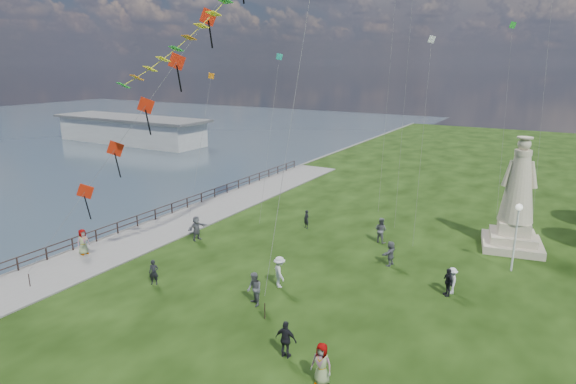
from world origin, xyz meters
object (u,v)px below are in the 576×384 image
Objects in this scene: person_10 at (83,243)px; statue at (516,207)px; person_2 at (280,272)px; person_5 at (197,228)px; pier_pavilion at (131,130)px; person_6 at (306,219)px; person_11 at (390,253)px; person_3 at (286,339)px; person_8 at (452,281)px; person_7 at (381,230)px; person_0 at (154,272)px; person_4 at (322,364)px; person_9 at (448,282)px; person_1 at (254,289)px; lamppost at (517,223)px.

statue is at bearing -48.56° from person_10.
person_2 is 1.01× the size of person_5.
person_6 is (47.68, -25.31, -1.09)m from pier_pavilion.
person_3 is at bearing 5.09° from person_11.
person_8 is (18.50, 0.68, -0.16)m from person_5.
person_10 is at bearing 50.10° from person_7.
person_6 is at bearing 12.83° from person_7.
person_4 is at bearing -46.86° from person_0.
person_9 is (6.21, -6.20, -0.12)m from person_7.
person_10 is at bearing -12.81° from person_3.
person_1 is 1.03× the size of person_4.
person_1 reaches higher than person_11.
lamppost reaches higher than person_6.
pier_pavilion is at bearing 7.30° from person_2.
pier_pavilion reaches higher than person_10.
person_8 is at bearing 73.24° from person_11.
lamppost is 28.73m from person_10.
person_6 is 13.89m from person_8.
person_2 is 7.12m from person_3.
person_3 is at bearing -41.64° from person_6.
pier_pavilion reaches higher than person_0.
lamppost is 22.07m from person_5.
lamppost reaches higher than person_9.
person_4 is 19.52m from person_6.
statue reaches higher than person_10.
person_0 is at bearing -145.03° from lamppost.
person_5 is 13.76m from person_7.
statue is at bearing -113.05° from person_3.
person_1 is at bearing -135.01° from statue.
person_3 is 1.20× the size of person_6.
person_10 is at bearing -111.48° from person_9.
person_3 is 1.07× the size of person_9.
statue is at bearing 90.85° from person_1.
person_10 is (-4.79, -6.26, -0.04)m from person_5.
person_8 is at bearing -27.31° from pier_pavilion.
pier_pavilion is 20.00× the size of person_6.
person_5 is 7.89m from person_10.
person_11 is at bearing 131.32° from person_7.
person_0 is 0.92× the size of person_11.
statue is at bearing 74.79° from person_4.
person_1 reaches higher than person_0.
person_11 is at bearing 97.87° from person_1.
pier_pavilion reaches higher than person_4.
person_8 is (12.61, -5.82, 0.04)m from person_6.
statue is at bearing 95.78° from lamppost.
pier_pavilion is at bearing 64.01° from person_5.
person_6 is at bearing -67.55° from person_3.
statue is 4.21× the size of person_1.
person_11 reaches higher than person_9.
person_2 is at bearing -139.78° from statue.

